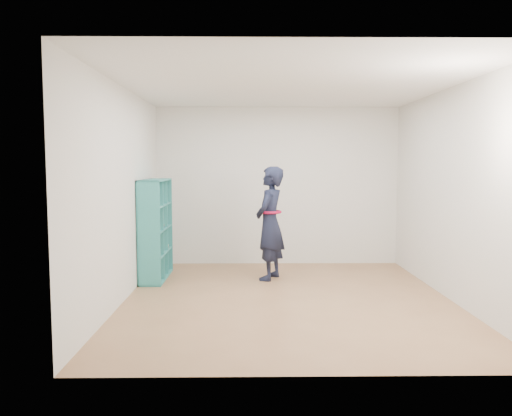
{
  "coord_description": "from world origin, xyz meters",
  "views": [
    {
      "loc": [
        -0.48,
        -6.03,
        1.66
      ],
      "look_at": [
        -0.39,
        0.3,
        1.11
      ],
      "focal_mm": 35.0,
      "sensor_mm": 36.0,
      "label": 1
    }
  ],
  "objects": [
    {
      "name": "smartphone",
      "position": [
        -0.26,
        1.23,
        0.92
      ],
      "size": [
        0.03,
        0.11,
        0.15
      ],
      "rotation": [
        0.4,
        0.0,
        -0.19
      ],
      "color": "silver",
      "rests_on": "person"
    },
    {
      "name": "wall_right",
      "position": [
        2.0,
        0.0,
        1.3
      ],
      "size": [
        0.02,
        4.5,
        2.6
      ],
      "primitive_type": "cube",
      "color": "silver",
      "rests_on": "floor"
    },
    {
      "name": "wall_front",
      "position": [
        0.0,
        -2.25,
        1.3
      ],
      "size": [
        4.0,
        0.02,
        2.6
      ],
      "primitive_type": "cube",
      "color": "silver",
      "rests_on": "floor"
    },
    {
      "name": "ceiling",
      "position": [
        0.0,
        0.0,
        2.6
      ],
      "size": [
        4.5,
        4.5,
        0.0
      ],
      "primitive_type": "plane",
      "color": "white",
      "rests_on": "wall_back"
    },
    {
      "name": "person",
      "position": [
        -0.17,
        1.1,
        0.82
      ],
      "size": [
        0.58,
        0.7,
        1.63
      ],
      "rotation": [
        0.0,
        0.0,
        -1.95
      ],
      "color": "black",
      "rests_on": "floor"
    },
    {
      "name": "wall_left",
      "position": [
        -2.0,
        0.0,
        1.3
      ],
      "size": [
        0.02,
        4.5,
        2.6
      ],
      "primitive_type": "cube",
      "color": "silver",
      "rests_on": "floor"
    },
    {
      "name": "floor",
      "position": [
        0.0,
        0.0,
        0.0
      ],
      "size": [
        4.5,
        4.5,
        0.0
      ],
      "primitive_type": "plane",
      "color": "#916542",
      "rests_on": "ground"
    },
    {
      "name": "wall_back",
      "position": [
        0.0,
        2.25,
        1.3
      ],
      "size": [
        4.0,
        0.02,
        2.6
      ],
      "primitive_type": "cube",
      "color": "silver",
      "rests_on": "floor"
    },
    {
      "name": "bookshelf",
      "position": [
        -1.86,
        1.18,
        0.7
      ],
      "size": [
        0.32,
        1.09,
        1.45
      ],
      "color": "teal",
      "rests_on": "floor"
    }
  ]
}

